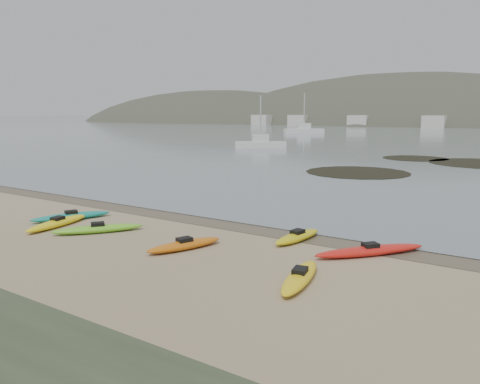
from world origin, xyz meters
The scene contains 4 objects.
ground centered at (0.00, 0.00, 0.00)m, with size 600.00×600.00×0.00m, color tan.
wet_sand centered at (0.00, -0.30, 0.00)m, with size 60.00×60.00×0.00m, color brown.
kayaks centered at (1.27, -3.42, 0.17)m, with size 20.46×7.87×0.34m.
kelp_mats centered at (2.25, 30.59, 0.03)m, with size 17.75×23.40×0.04m.
Camera 1 is at (11.77, -17.86, 5.17)m, focal length 35.00 mm.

